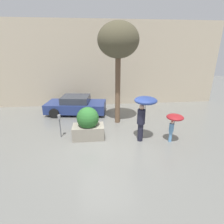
# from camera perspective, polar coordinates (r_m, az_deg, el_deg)

# --- Properties ---
(ground_plane) EXTENTS (40.00, 40.00, 0.00)m
(ground_plane) POSITION_cam_1_polar(r_m,az_deg,el_deg) (7.84, -1.89, -11.33)
(ground_plane) COLOR slate
(building_facade) EXTENTS (18.00, 0.30, 6.00)m
(building_facade) POSITION_cam_1_polar(r_m,az_deg,el_deg) (13.25, -4.06, 15.18)
(building_facade) COLOR #B7A88E
(building_facade) RESTS_ON ground
(planter_box) EXTENTS (1.48, 1.03, 1.55)m
(planter_box) POSITION_cam_1_polar(r_m,az_deg,el_deg) (8.35, -7.82, -3.87)
(planter_box) COLOR gray
(planter_box) RESTS_ON ground
(person_adult) EXTENTS (1.00, 1.00, 2.11)m
(person_adult) POSITION_cam_1_polar(r_m,az_deg,el_deg) (7.84, 10.46, 1.47)
(person_adult) COLOR #1E1E2D
(person_adult) RESTS_ON ground
(person_child) EXTENTS (0.75, 0.75, 1.34)m
(person_child) POSITION_cam_1_polar(r_m,az_deg,el_deg) (8.25, 19.67, -2.41)
(person_child) COLOR #669ED1
(person_child) RESTS_ON ground
(parked_car_near) EXTENTS (4.04, 2.36, 1.19)m
(parked_car_near) POSITION_cam_1_polar(r_m,az_deg,el_deg) (11.80, -11.63, 2.16)
(parked_car_near) COLOR navy
(parked_car_near) RESTS_ON ground
(street_tree) EXTENTS (2.13, 2.13, 5.40)m
(street_tree) POSITION_cam_1_polar(r_m,az_deg,el_deg) (9.53, 2.05, 21.90)
(street_tree) COLOR brown
(street_tree) RESTS_ON ground
(parking_meter) EXTENTS (0.14, 0.14, 1.15)m
(parking_meter) POSITION_cam_1_polar(r_m,az_deg,el_deg) (8.68, -16.75, -2.88)
(parking_meter) COLOR #595B60
(parking_meter) RESTS_ON ground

